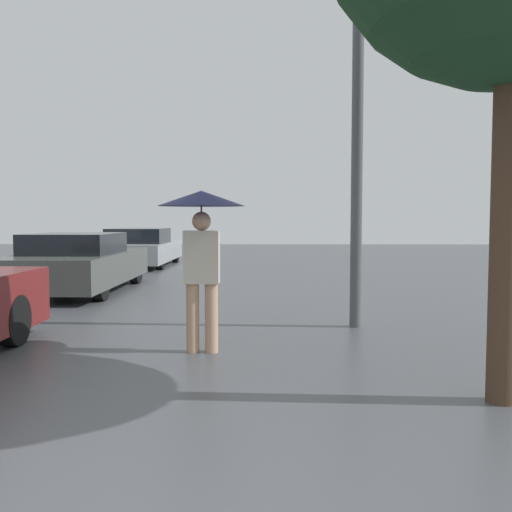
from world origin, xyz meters
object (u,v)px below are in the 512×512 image
Objects in this scene: pedestrian at (202,227)px; parked_car_farthest at (140,248)px; street_lamp at (358,107)px; parked_car_middle at (78,263)px.

parked_car_farthest is at bearing 105.68° from pedestrian.
pedestrian is at bearing -74.32° from parked_car_farthest.
parked_car_farthest is 11.23m from street_lamp.
pedestrian reaches higher than parked_car_farthest.
street_lamp is at bearing -36.53° from parked_car_middle.
street_lamp is (5.03, -9.76, 2.34)m from parked_car_farthest.
street_lamp is (1.88, 1.48, 1.53)m from pedestrian.
parked_car_farthest is at bearing 91.18° from parked_car_middle.
parked_car_middle is at bearing -88.82° from parked_car_farthest.
pedestrian is 0.38× the size of street_lamp.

